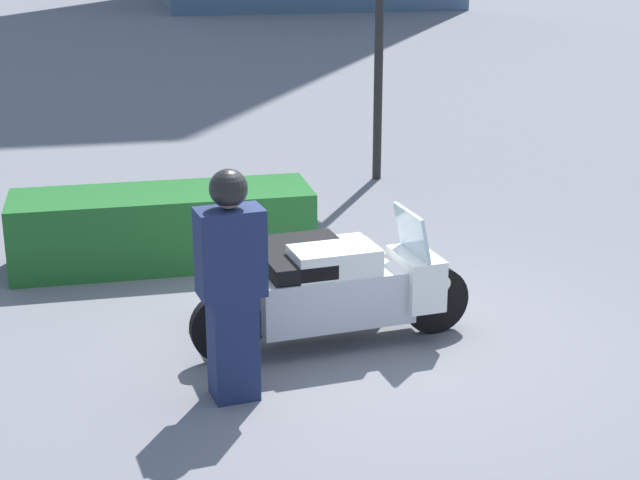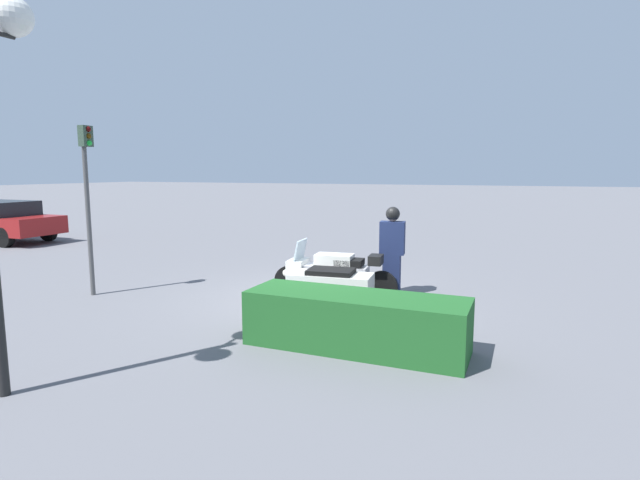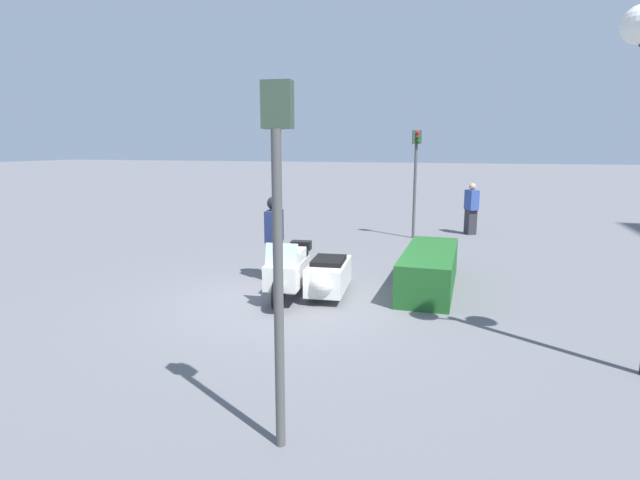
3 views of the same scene
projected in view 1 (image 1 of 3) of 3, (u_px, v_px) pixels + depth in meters
ground_plane at (361, 337)px, 8.51m from camera, size 160.00×160.00×0.00m
police_motorcycle at (323, 280)px, 8.54m from camera, size 2.46×1.39×1.14m
officer_rider at (231, 280)px, 7.16m from camera, size 0.52×0.35×1.78m
hedge_bush_curbside at (163, 228)px, 10.23m from camera, size 3.09×0.96×0.77m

